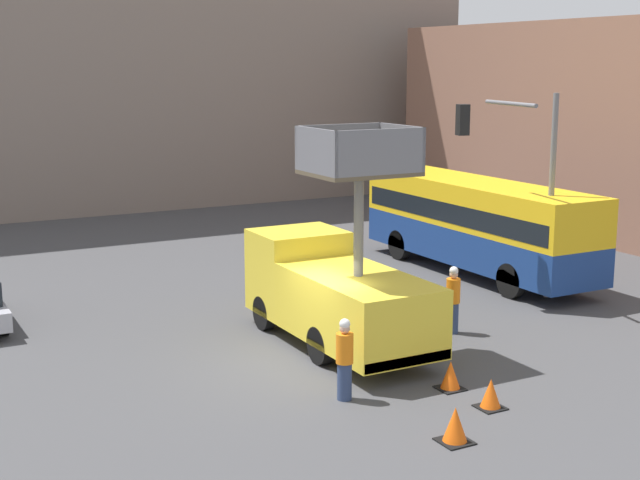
% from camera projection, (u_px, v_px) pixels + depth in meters
% --- Properties ---
extents(ground_plane, '(120.00, 120.00, 0.00)m').
position_uv_depth(ground_plane, '(305.00, 364.00, 21.66)').
color(ground_plane, '#424244').
extents(building_backdrop_far, '(44.00, 10.00, 19.13)m').
position_uv_depth(building_backdrop_far, '(41.00, 14.00, 44.39)').
color(building_backdrop_far, gray).
rests_on(building_backdrop_far, ground_plane).
extents(utility_truck, '(2.44, 6.47, 5.72)m').
position_uv_depth(utility_truck, '(335.00, 289.00, 22.86)').
color(utility_truck, yellow).
rests_on(utility_truck, ground_plane).
extents(city_bus, '(2.53, 10.16, 3.21)m').
position_uv_depth(city_bus, '(477.00, 220.00, 30.61)').
color(city_bus, navy).
rests_on(city_bus, ground_plane).
extents(traffic_light_pole, '(3.25, 2.99, 6.31)m').
position_uv_depth(traffic_light_pole, '(521.00, 163.00, 26.75)').
color(traffic_light_pole, slate).
rests_on(traffic_light_pole, ground_plane).
extents(road_worker_near_truck, '(0.38, 0.38, 1.83)m').
position_uv_depth(road_worker_near_truck, '(345.00, 359.00, 19.21)').
color(road_worker_near_truck, navy).
rests_on(road_worker_near_truck, ground_plane).
extents(road_worker_directing, '(0.38, 0.38, 1.85)m').
position_uv_depth(road_worker_directing, '(453.00, 300.00, 23.98)').
color(road_worker_directing, navy).
rests_on(road_worker_directing, ground_plane).
extents(traffic_cone_near_truck, '(0.57, 0.57, 0.66)m').
position_uv_depth(traffic_cone_near_truck, '(450.00, 376.00, 19.94)').
color(traffic_cone_near_truck, black).
rests_on(traffic_cone_near_truck, ground_plane).
extents(traffic_cone_mid_road, '(0.57, 0.57, 0.65)m').
position_uv_depth(traffic_cone_mid_road, '(491.00, 394.00, 18.85)').
color(traffic_cone_mid_road, black).
rests_on(traffic_cone_mid_road, ground_plane).
extents(traffic_cone_far_side, '(0.62, 0.62, 0.71)m').
position_uv_depth(traffic_cone_far_side, '(455.00, 426.00, 17.14)').
color(traffic_cone_far_side, black).
rests_on(traffic_cone_far_side, ground_plane).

